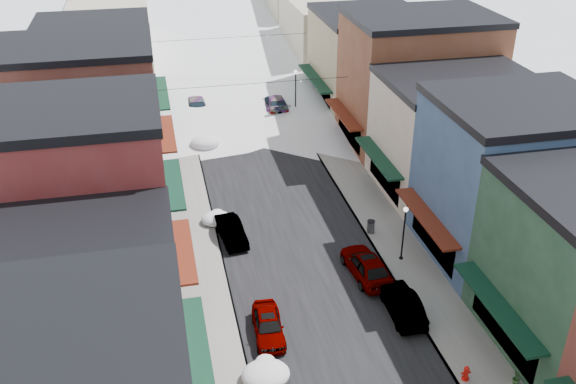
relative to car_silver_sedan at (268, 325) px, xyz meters
name	(u,v)px	position (x,y,z in m)	size (l,w,h in m)	color
road	(226,80)	(3.50, 44.03, -0.67)	(10.00, 160.00, 0.01)	black
sidewalk_left	(168,83)	(-3.10, 44.03, -0.60)	(3.20, 160.00, 0.15)	gray
sidewalk_right	(282,75)	(10.10, 44.03, -0.60)	(3.20, 160.00, 0.15)	gray
curb_left	(182,82)	(-1.55, 44.03, -0.60)	(0.10, 160.00, 0.15)	slate
curb_right	(269,76)	(8.55, 44.03, -0.60)	(0.10, 160.00, 0.15)	slate
bldg_l_cream	(66,335)	(-9.69, -3.47, 4.08)	(11.30, 8.20, 9.50)	beige
bldg_l_brick_near	(64,216)	(-10.19, 4.53, 5.58)	(12.30, 8.20, 12.50)	maroon
bldg_l_grayblue	(87,175)	(-9.69, 13.03, 3.83)	(11.30, 9.20, 9.00)	slate
bldg_l_brick_far	(78,113)	(-10.69, 22.03, 4.83)	(13.30, 9.20, 11.00)	brown
bldg_l_tan	(98,78)	(-9.69, 32.03, 4.33)	(11.30, 11.20, 10.00)	tan
bldg_r_blue	(513,179)	(16.69, 5.03, 4.58)	(11.30, 9.20, 10.50)	#324D72
bldg_r_cream	(456,134)	(17.19, 14.03, 3.83)	(12.30, 9.20, 9.00)	beige
bldg_r_brick_far	(417,81)	(17.69, 23.03, 5.08)	(13.30, 9.20, 11.50)	brown
bldg_r_tan	(369,60)	(16.69, 33.03, 4.08)	(11.30, 11.20, 9.50)	#998965
distant_blocks	(204,3)	(3.50, 67.03, 3.32)	(34.00, 55.00, 8.00)	gray
overhead_cables	(241,58)	(3.50, 31.53, 5.52)	(16.40, 15.04, 0.04)	black
car_silver_sedan	(268,325)	(0.00, 0.00, 0.00)	(1.60, 3.97, 1.35)	#AAAEB2
car_dark_hatch	(231,231)	(-0.61, 10.09, 0.00)	(1.43, 4.11, 1.35)	black
car_silver_wagon	(197,109)	(-0.80, 33.29, 0.18)	(2.40, 5.90, 1.71)	#A0A3A8
car_green_sedan	(402,304)	(7.80, 0.14, 0.06)	(1.56, 4.46, 1.47)	black
car_gray_suv	(367,265)	(7.00, 4.10, 0.15)	(1.95, 4.86, 1.65)	#94969D
car_black_sedan	(275,104)	(7.00, 33.01, 0.18)	(2.40, 5.91, 1.72)	black
car_lane_silver	(219,88)	(2.06, 38.90, 0.18)	(2.02, 5.02, 1.71)	gray
car_lane_white	(232,50)	(5.60, 53.56, 0.05)	(2.42, 5.24, 1.46)	silver
fire_hydrant	(466,374)	(8.98, -5.55, -0.15)	(0.48, 0.37, 0.83)	red
trash_can	(371,227)	(8.86, 8.69, -0.06)	(0.55, 0.55, 0.93)	#515355
streetlamp_near	(404,227)	(9.76, 5.22, 1.89)	(0.32, 0.32, 3.83)	black
streetlamp_far	(296,87)	(8.70, 31.09, 2.42)	(0.39, 0.39, 4.67)	black
planter_far	(516,378)	(11.30, -6.34, -0.19)	(0.38, 0.38, 0.68)	#345E2B
snow_pile_near	(266,373)	(-0.78, -3.36, -0.18)	(2.45, 2.71, 1.04)	white
snow_pile_mid	(216,218)	(-1.38, 12.46, -0.25)	(2.10, 2.49, 0.89)	white
snow_pile_far	(205,142)	(-0.78, 25.64, -0.15)	(2.63, 2.82, 1.11)	white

